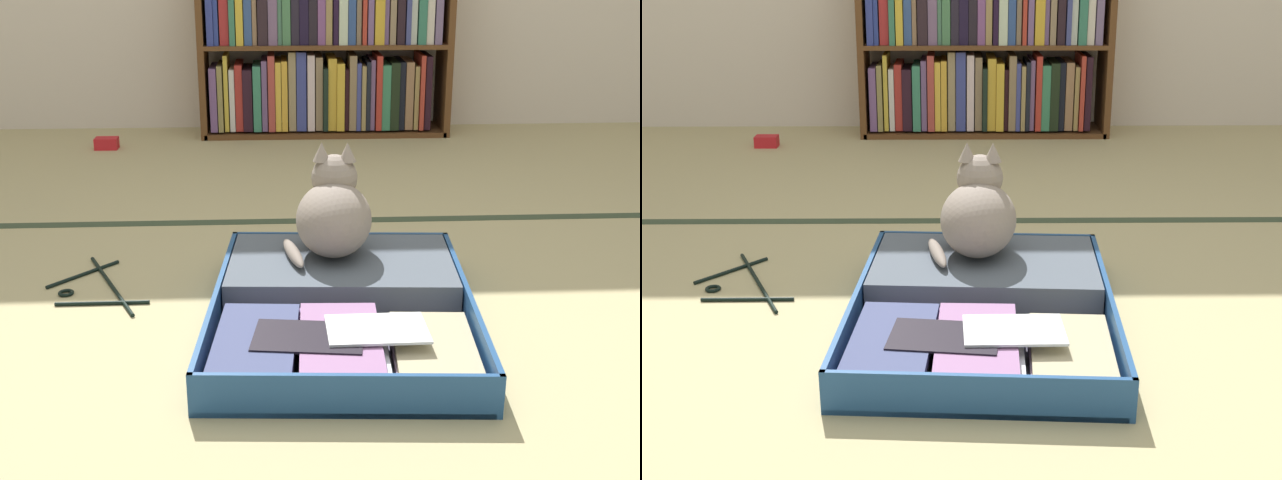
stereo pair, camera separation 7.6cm
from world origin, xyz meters
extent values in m
plane|color=tan|center=(0.00, 0.00, 0.00)|extent=(10.00, 10.00, 0.00)
cube|color=#374631|center=(0.00, 0.91, 0.00)|extent=(4.80, 0.05, 0.00)
cube|color=brown|center=(-0.54, 2.24, 0.42)|extent=(0.03, 0.28, 0.84)
cube|color=brown|center=(0.60, 2.24, 0.42)|extent=(0.03, 0.28, 0.84)
cube|color=brown|center=(0.03, 2.24, 0.01)|extent=(1.14, 0.28, 0.02)
cube|color=brown|center=(0.03, 2.24, 0.42)|extent=(1.11, 0.28, 0.02)
cube|color=#765390|center=(-0.49, 2.24, 0.18)|extent=(0.03, 0.24, 0.29)
cube|color=olive|center=(-0.46, 2.23, 0.19)|extent=(0.02, 0.24, 0.30)
cube|color=gold|center=(-0.43, 2.25, 0.21)|extent=(0.02, 0.24, 0.35)
cube|color=silver|center=(-0.40, 2.25, 0.18)|extent=(0.02, 0.24, 0.29)
cube|color=#AC2D28|center=(-0.37, 2.25, 0.19)|extent=(0.03, 0.24, 0.31)
cube|color=black|center=(-0.33, 2.24, 0.18)|extent=(0.04, 0.24, 0.28)
cube|color=#388164|center=(-0.29, 2.24, 0.18)|extent=(0.04, 0.24, 0.30)
cube|color=slate|center=(-0.25, 2.24, 0.20)|extent=(0.03, 0.24, 0.32)
cube|color=#AE403A|center=(-0.22, 2.23, 0.21)|extent=(0.03, 0.24, 0.35)
cube|color=yellow|center=(-0.19, 2.24, 0.19)|extent=(0.03, 0.24, 0.32)
cube|color=gold|center=(-0.16, 2.24, 0.20)|extent=(0.03, 0.24, 0.32)
cube|color=#9A8662|center=(-0.12, 2.25, 0.21)|extent=(0.03, 0.24, 0.36)
cube|color=#394293|center=(-0.08, 2.24, 0.22)|extent=(0.04, 0.24, 0.36)
cube|color=silver|center=(-0.04, 2.24, 0.21)|extent=(0.03, 0.24, 0.35)
cube|color=#937A5A|center=(0.00, 2.25, 0.20)|extent=(0.03, 0.24, 0.34)
cube|color=black|center=(0.03, 2.23, 0.18)|extent=(0.02, 0.24, 0.29)
cube|color=gold|center=(0.06, 2.24, 0.20)|extent=(0.04, 0.24, 0.33)
cube|color=gold|center=(0.10, 2.23, 0.19)|extent=(0.04, 0.24, 0.31)
cube|color=black|center=(0.13, 2.25, 0.17)|extent=(0.02, 0.24, 0.28)
cube|color=#8D7453|center=(0.16, 2.24, 0.21)|extent=(0.03, 0.24, 0.35)
cube|color=#3C4492|center=(0.18, 2.24, 0.19)|extent=(0.02, 0.24, 0.31)
cube|color=#9D8453|center=(0.21, 2.24, 0.18)|extent=(0.02, 0.24, 0.30)
cube|color=black|center=(0.23, 2.24, 0.19)|extent=(0.02, 0.24, 0.32)
cube|color=slate|center=(0.25, 2.25, 0.20)|extent=(0.02, 0.24, 0.32)
cube|color=#B63127|center=(0.28, 2.23, 0.21)|extent=(0.03, 0.24, 0.34)
cube|color=#377F5A|center=(0.31, 2.24, 0.19)|extent=(0.04, 0.24, 0.30)
cube|color=black|center=(0.35, 2.24, 0.19)|extent=(0.04, 0.24, 0.31)
cube|color=black|center=(0.39, 2.24, 0.19)|extent=(0.03, 0.24, 0.31)
cube|color=#986E4D|center=(0.42, 2.25, 0.19)|extent=(0.04, 0.24, 0.31)
cube|color=#A0854C|center=(0.46, 2.24, 0.18)|extent=(0.02, 0.24, 0.29)
cube|color=#B3372A|center=(0.48, 2.23, 0.21)|extent=(0.02, 0.24, 0.35)
cube|color=black|center=(0.51, 2.24, 0.20)|extent=(0.03, 0.24, 0.34)
cube|color=#2F3C97|center=(-0.49, 2.23, 0.57)|extent=(0.03, 0.24, 0.28)
cube|color=#2D3D93|center=(-0.46, 2.24, 0.60)|extent=(0.02, 0.24, 0.35)
cube|color=#B52B2D|center=(-0.43, 2.25, 0.58)|extent=(0.04, 0.24, 0.30)
cube|color=#39785B|center=(-0.39, 2.23, 0.58)|extent=(0.03, 0.24, 0.30)
cube|color=gold|center=(-0.36, 2.23, 0.60)|extent=(0.03, 0.24, 0.33)
cube|color=#355292|center=(-0.32, 2.24, 0.57)|extent=(0.03, 0.24, 0.28)
cube|color=#997455|center=(-0.29, 2.25, 0.59)|extent=(0.02, 0.24, 0.33)
cube|color=black|center=(-0.26, 2.24, 0.60)|extent=(0.04, 0.24, 0.34)
cube|color=slate|center=(-0.21, 2.24, 0.58)|extent=(0.04, 0.24, 0.30)
cube|color=#497960|center=(-0.18, 2.25, 0.59)|extent=(0.02, 0.24, 0.31)
cube|color=#477D53|center=(-0.15, 2.24, 0.59)|extent=(0.04, 0.24, 0.32)
cube|color=#241F2E|center=(-0.11, 2.24, 0.58)|extent=(0.04, 0.24, 0.30)
cube|color=#1E162F|center=(-0.07, 2.25, 0.61)|extent=(0.04, 0.24, 0.36)
cube|color=black|center=(-0.03, 2.25, 0.58)|extent=(0.04, 0.24, 0.31)
cube|color=#7F4D89|center=(0.01, 2.24, 0.58)|extent=(0.04, 0.24, 0.30)
cube|color=#A48753|center=(0.04, 2.25, 0.60)|extent=(0.03, 0.24, 0.34)
cube|color=#241530|center=(0.08, 2.24, 0.58)|extent=(0.02, 0.24, 0.30)
cube|color=silver|center=(0.11, 2.23, 0.59)|extent=(0.04, 0.24, 0.32)
cube|color=#2F4D91|center=(0.15, 2.24, 0.57)|extent=(0.03, 0.24, 0.29)
cube|color=gray|center=(0.18, 2.25, 0.61)|extent=(0.02, 0.24, 0.35)
cube|color=#BB382A|center=(0.21, 2.23, 0.59)|extent=(0.02, 0.24, 0.31)
cube|color=slate|center=(0.23, 2.24, 0.59)|extent=(0.03, 0.24, 0.33)
cube|color=gold|center=(0.27, 2.23, 0.60)|extent=(0.04, 0.24, 0.35)
cube|color=slate|center=(0.31, 2.25, 0.58)|extent=(0.02, 0.24, 0.31)
cube|color=#90795D|center=(0.33, 2.24, 0.59)|extent=(0.03, 0.24, 0.32)
cube|color=black|center=(0.37, 2.24, 0.60)|extent=(0.04, 0.24, 0.35)
cube|color=#3D4487|center=(0.40, 2.23, 0.57)|extent=(0.02, 0.24, 0.28)
cube|color=silver|center=(0.43, 2.24, 0.58)|extent=(0.03, 0.24, 0.30)
cube|color=#347660|center=(0.47, 2.23, 0.60)|extent=(0.04, 0.24, 0.35)
cube|color=silver|center=(0.51, 2.24, 0.61)|extent=(0.03, 0.24, 0.36)
cube|color=slate|center=(0.54, 2.23, 0.59)|extent=(0.03, 0.24, 0.32)
cube|color=#214C86|center=(-0.06, -0.07, 0.01)|extent=(0.63, 0.44, 0.01)
cube|color=#214C86|center=(-0.07, -0.27, 0.05)|extent=(0.60, 0.05, 0.09)
cube|color=#214C86|center=(-0.36, -0.06, 0.05)|extent=(0.04, 0.41, 0.09)
cube|color=#214C86|center=(0.23, -0.09, 0.05)|extent=(0.04, 0.41, 0.09)
cube|color=#504F5F|center=(-0.06, -0.07, 0.02)|extent=(0.60, 0.42, 0.01)
cube|color=#214C86|center=(-0.04, 0.33, 0.01)|extent=(0.63, 0.44, 0.01)
cube|color=#214C86|center=(-0.02, 0.53, 0.05)|extent=(0.60, 0.05, 0.09)
cube|color=#214C86|center=(-0.33, 0.35, 0.05)|extent=(0.04, 0.41, 0.09)
cube|color=#214C86|center=(0.26, 0.31, 0.05)|extent=(0.04, 0.41, 0.09)
cube|color=#504F5F|center=(-0.04, 0.33, 0.02)|extent=(0.60, 0.42, 0.01)
cylinder|color=black|center=(-0.05, 0.13, 0.02)|extent=(0.58, 0.05, 0.02)
cube|color=#262530|center=(-0.25, -0.06, 0.03)|extent=(0.20, 0.35, 0.02)
cube|color=#876A9C|center=(-0.25, -0.06, 0.05)|extent=(0.20, 0.36, 0.02)
cube|color=#3E4774|center=(-0.25, -0.06, 0.07)|extent=(0.20, 0.33, 0.02)
cube|color=slate|center=(-0.07, -0.07, 0.03)|extent=(0.19, 0.32, 0.01)
cube|color=silver|center=(-0.06, -0.08, 0.04)|extent=(0.18, 0.32, 0.02)
cube|color=#9A6B9D|center=(-0.07, -0.07, 0.07)|extent=(0.18, 0.33, 0.02)
cube|color=gray|center=(0.13, -0.09, 0.03)|extent=(0.19, 0.34, 0.02)
cube|color=tan|center=(0.13, -0.08, 0.05)|extent=(0.19, 0.32, 0.02)
cube|color=white|center=(0.01, -0.06, 0.08)|extent=(0.22, 0.15, 0.01)
cube|color=black|center=(-0.14, -0.08, 0.08)|extent=(0.25, 0.18, 0.01)
cube|color=#505A68|center=(-0.04, 0.33, 0.05)|extent=(0.59, 0.41, 0.08)
cylinder|color=black|center=(-0.19, 0.53, 0.05)|extent=(0.02, 0.02, 0.08)
cylinder|color=black|center=(0.14, 0.51, 0.05)|extent=(0.02, 0.02, 0.08)
cube|color=yellow|center=(-0.10, -0.26, 0.03)|extent=(0.03, 0.00, 0.03)
cube|color=yellow|center=(-0.08, -0.26, 0.02)|extent=(0.03, 0.00, 0.02)
ellipsoid|color=gray|center=(-0.05, 0.37, 0.19)|extent=(0.22, 0.28, 0.19)
ellipsoid|color=gray|center=(-0.05, 0.44, 0.15)|extent=(0.14, 0.10, 0.10)
sphere|color=gray|center=(-0.05, 0.43, 0.28)|extent=(0.12, 0.12, 0.12)
cone|color=gray|center=(-0.02, 0.42, 0.35)|extent=(0.05, 0.05, 0.05)
cone|color=gray|center=(-0.08, 0.42, 0.35)|extent=(0.05, 0.05, 0.05)
sphere|color=#DBC94B|center=(-0.02, 0.47, 0.29)|extent=(0.02, 0.02, 0.02)
sphere|color=#DBC94B|center=(-0.07, 0.48, 0.29)|extent=(0.02, 0.02, 0.02)
ellipsoid|color=gray|center=(-0.16, 0.33, 0.11)|extent=(0.07, 0.20, 0.03)
cylinder|color=black|center=(-0.65, 0.40, 0.00)|extent=(0.19, 0.40, 0.01)
cylinder|color=black|center=(-0.65, 0.28, 0.01)|extent=(0.24, 0.01, 0.01)
cylinder|color=black|center=(-0.74, 0.48, 0.01)|extent=(0.16, 0.18, 0.01)
torus|color=black|center=(-0.75, 0.35, 0.01)|extent=(0.05, 0.05, 0.01)
cube|color=red|center=(-0.96, 1.97, 0.03)|extent=(0.10, 0.07, 0.05)
camera|label=1|loc=(-0.19, -1.62, 0.86)|focal=45.58mm
camera|label=2|loc=(-0.12, -1.62, 0.86)|focal=45.58mm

